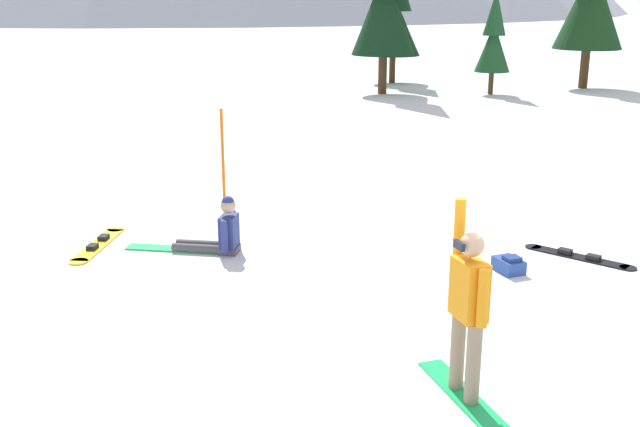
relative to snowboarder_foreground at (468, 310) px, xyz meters
The scene contains 9 objects.
ground_plane 1.11m from the snowboarder_foreground, 50.44° to the left, with size 800.00×800.00×0.00m, color white.
snowboarder_foreground is the anchor object (origin of this frame).
snowboarder_midground 5.44m from the snowboarder_foreground, 123.90° to the left, with size 1.86×0.73×0.92m.
loose_snowboard_near_left 7.02m from the snowboarder_foreground, 136.02° to the left, with size 0.49×1.93×0.09m.
loose_snowboard_far_spare 4.98m from the snowboarder_foreground, 57.67° to the left, with size 1.50×1.33×0.09m.
backpack_blue 3.88m from the snowboarder_foreground, 68.85° to the left, with size 0.46×0.55×0.26m.
trail_marker_pole 8.28m from the snowboarder_foreground, 113.17° to the left, with size 0.06×0.06×1.81m, color orange.
pine_tree_leaning 27.80m from the snowboarder_foreground, 85.49° to the left, with size 2.43×2.43×5.55m.
pine_tree_broad 24.33m from the snowboarder_foreground, 76.32° to the left, with size 1.40×1.40×4.08m.
Camera 1 is at (-1.91, -7.22, 3.95)m, focal length 42.16 mm.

